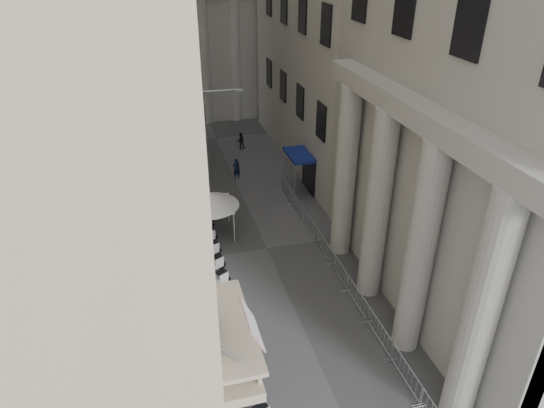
# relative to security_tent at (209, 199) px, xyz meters

# --- Properties ---
(iron_fence) EXTENTS (0.30, 28.00, 1.40)m
(iron_fence) POSITION_rel_security_tent_xyz_m (-1.32, -3.82, -2.45)
(iron_fence) COLOR black
(iron_fence) RESTS_ON ground
(blue_awning) EXTENTS (1.60, 3.00, 3.00)m
(blue_awning) POSITION_rel_security_tent_xyz_m (7.13, 4.18, -2.45)
(blue_awning) COLOR navy
(blue_awning) RESTS_ON ground
(scooter_4) EXTENTS (1.50, 1.13, 1.50)m
(scooter_4) POSITION_rel_security_tent_xyz_m (-0.53, -12.97, -2.45)
(scooter_4) COLOR silver
(scooter_4) RESTS_ON ground
(scooter_5) EXTENTS (1.50, 1.13, 1.50)m
(scooter_5) POSITION_rel_security_tent_xyz_m (-0.53, -11.51, -2.45)
(scooter_5) COLOR silver
(scooter_5) RESTS_ON ground
(scooter_6) EXTENTS (1.50, 1.13, 1.50)m
(scooter_6) POSITION_rel_security_tent_xyz_m (-0.53, -10.06, -2.45)
(scooter_6) COLOR silver
(scooter_6) RESTS_ON ground
(scooter_7) EXTENTS (1.50, 1.13, 1.50)m
(scooter_7) POSITION_rel_security_tent_xyz_m (-0.53, -8.60, -2.45)
(scooter_7) COLOR silver
(scooter_7) RESTS_ON ground
(scooter_8) EXTENTS (1.50, 1.13, 1.50)m
(scooter_8) POSITION_rel_security_tent_xyz_m (-0.53, -7.14, -2.45)
(scooter_8) COLOR silver
(scooter_8) RESTS_ON ground
(scooter_9) EXTENTS (1.50, 1.13, 1.50)m
(scooter_9) POSITION_rel_security_tent_xyz_m (-0.53, -5.68, -2.45)
(scooter_9) COLOR silver
(scooter_9) RESTS_ON ground
(scooter_10) EXTENTS (1.50, 1.13, 1.50)m
(scooter_10) POSITION_rel_security_tent_xyz_m (-0.53, -4.22, -2.45)
(scooter_10) COLOR silver
(scooter_10) RESTS_ON ground
(scooter_11) EXTENTS (1.50, 1.13, 1.50)m
(scooter_11) POSITION_rel_security_tent_xyz_m (-0.53, -2.77, -2.45)
(scooter_11) COLOR silver
(scooter_11) RESTS_ON ground
(scooter_12) EXTENTS (1.50, 1.13, 1.50)m
(scooter_12) POSITION_rel_security_tent_xyz_m (-0.53, -1.31, -2.45)
(scooter_12) COLOR silver
(scooter_12) RESTS_ON ground
(scooter_13) EXTENTS (1.50, 1.13, 1.50)m
(scooter_13) POSITION_rel_security_tent_xyz_m (-0.53, 0.15, -2.45)
(scooter_13) COLOR silver
(scooter_13) RESTS_ON ground
(scooter_14) EXTENTS (1.50, 1.13, 1.50)m
(scooter_14) POSITION_rel_security_tent_xyz_m (-0.53, 1.61, -2.45)
(scooter_14) COLOR silver
(scooter_14) RESTS_ON ground
(barrier_1) EXTENTS (0.60, 2.40, 1.10)m
(barrier_1) POSITION_rel_security_tent_xyz_m (6.12, -13.89, -2.45)
(barrier_1) COLOR #B4B7BD
(barrier_1) RESTS_ON ground
(barrier_2) EXTENTS (0.60, 2.40, 1.10)m
(barrier_2) POSITION_rel_security_tent_xyz_m (6.12, -11.39, -2.45)
(barrier_2) COLOR #B4B7BD
(barrier_2) RESTS_ON ground
(barrier_3) EXTENTS (0.60, 2.40, 1.10)m
(barrier_3) POSITION_rel_security_tent_xyz_m (6.12, -8.89, -2.45)
(barrier_3) COLOR #B4B7BD
(barrier_3) RESTS_ON ground
(barrier_4) EXTENTS (0.60, 2.40, 1.10)m
(barrier_4) POSITION_rel_security_tent_xyz_m (6.12, -6.39, -2.45)
(barrier_4) COLOR #B4B7BD
(barrier_4) RESTS_ON ground
(barrier_5) EXTENTS (0.60, 2.40, 1.10)m
(barrier_5) POSITION_rel_security_tent_xyz_m (6.12, -3.89, -2.45)
(barrier_5) COLOR #B4B7BD
(barrier_5) RESTS_ON ground
(barrier_6) EXTENTS (0.60, 2.40, 1.10)m
(barrier_6) POSITION_rel_security_tent_xyz_m (6.12, -1.39, -2.45)
(barrier_6) COLOR #B4B7BD
(barrier_6) RESTS_ON ground
(barrier_7) EXTENTS (0.60, 2.40, 1.10)m
(barrier_7) POSITION_rel_security_tent_xyz_m (6.12, 1.11, -2.45)
(barrier_7) COLOR #B4B7BD
(barrier_7) RESTS_ON ground
(barrier_8) EXTENTS (0.60, 2.40, 1.10)m
(barrier_8) POSITION_rel_security_tent_xyz_m (6.12, 3.61, -2.45)
(barrier_8) COLOR #B4B7BD
(barrier_8) RESTS_ON ground
(security_tent) EXTENTS (3.61, 3.61, 2.93)m
(security_tent) POSITION_rel_security_tent_xyz_m (0.00, 0.00, 0.00)
(security_tent) COLOR silver
(security_tent) RESTS_ON ground
(street_lamp) EXTENTS (2.68, 0.27, 8.20)m
(street_lamp) POSITION_rel_security_tent_xyz_m (0.80, 3.50, 2.44)
(street_lamp) COLOR gray
(street_lamp) RESTS_ON ground
(info_kiosk) EXTENTS (0.45, 0.99, 2.02)m
(info_kiosk) POSITION_rel_security_tent_xyz_m (-1.21, -4.48, -1.43)
(info_kiosk) COLOR black
(info_kiosk) RESTS_ON ground
(pedestrian_a) EXTENTS (0.69, 0.55, 1.67)m
(pedestrian_a) POSITION_rel_security_tent_xyz_m (3.15, 7.47, -1.61)
(pedestrian_a) COLOR black
(pedestrian_a) RESTS_ON ground
(pedestrian_b) EXTENTS (0.79, 0.64, 1.53)m
(pedestrian_b) POSITION_rel_security_tent_xyz_m (4.70, 13.35, -1.68)
(pedestrian_b) COLOR black
(pedestrian_b) RESTS_ON ground
(pedestrian_c) EXTENTS (0.96, 0.84, 1.67)m
(pedestrian_c) POSITION_rel_security_tent_xyz_m (0.98, 11.23, -1.62)
(pedestrian_c) COLOR black
(pedestrian_c) RESTS_ON ground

